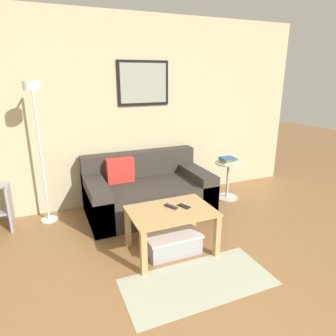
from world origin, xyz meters
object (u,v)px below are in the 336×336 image
Objects in this scene: side_table at (228,177)px; cell_phone at (184,206)px; storage_bin at (172,242)px; book_stack at (228,160)px; remote_control at (171,207)px; floor_lamp at (37,130)px; couch at (147,192)px; coffee_table at (171,218)px.

cell_phone is at bearing -141.53° from side_table.
storage_bin is 0.40m from cell_phone.
side_table is 2.25× the size of book_stack.
book_stack is at bearing 9.65° from remote_control.
remote_control is (1.18, -1.04, -0.71)m from floor_lamp.
coffee_table is (-0.09, -1.02, 0.10)m from couch.
storage_bin is 1.02× the size of side_table.
cell_phone is (-1.17, -0.95, -0.12)m from book_stack.
remote_control is at bearing -144.94° from book_stack.
side_table is at bearing 9.17° from remote_control.
coffee_table is at bearing -135.61° from remote_control.
coffee_table is at bearing -144.08° from side_table.
couch is at bearing 70.60° from cell_phone.
floor_lamp is (-1.16, 1.12, 1.08)m from storage_bin.
side_table is (2.50, -0.13, -0.85)m from floor_lamp.
floor_lamp is at bearing 117.74° from cell_phone.
floor_lamp reaches higher than side_table.
couch is at bearing 84.80° from coffee_table.
book_stack is (-0.02, 0.00, 0.26)m from side_table.
coffee_table is 1.66m from book_stack.
storage_bin is at bearing 172.04° from cell_phone.
coffee_table is at bearing 100.83° from storage_bin.
book_stack is (1.32, 0.98, 0.22)m from coffee_table.
cell_phone is at bearing -140.99° from book_stack.
floor_lamp is 1.73m from remote_control.
couch is 0.94× the size of floor_lamp.
floor_lamp reaches higher than book_stack.
floor_lamp is 1.84m from cell_phone.
side_table is (1.34, 0.98, 0.23)m from storage_bin.
book_stack reaches higher than side_table.
remote_control is at bearing -145.42° from side_table.
side_table is at bearing -3.02° from floor_lamp.
cell_phone is (1.31, -1.07, -0.72)m from floor_lamp.
side_table is at bearing -2.31° from couch.
floor_lamp is 3.09× the size of side_table.
storage_bin is at bearing -143.71° from side_table.
couch is 1.03m from coffee_table.
coffee_table is at bearing -43.61° from floor_lamp.
side_table reaches higher than cell_phone.
coffee_table is 1.79m from floor_lamp.
remote_control is at bearing -41.36° from floor_lamp.
remote_control is at bearing 69.80° from coffee_table.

